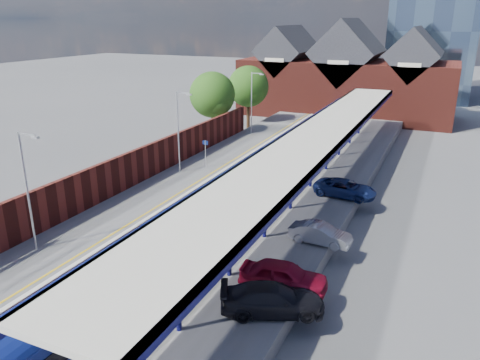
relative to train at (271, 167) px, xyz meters
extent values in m
plane|color=#5B5B5E|center=(-1.49, 6.71, -2.12)|extent=(240.00, 240.00, 0.00)
cube|color=#473D33|center=(-1.49, -3.29, -2.09)|extent=(6.00, 76.00, 0.06)
cube|color=slate|center=(-3.71, -3.29, -2.00)|extent=(0.07, 76.00, 0.14)
cube|color=slate|center=(-2.27, -3.29, -2.00)|extent=(0.07, 76.00, 0.14)
cube|color=slate|center=(-0.71, -3.29, -2.00)|extent=(0.07, 76.00, 0.14)
cube|color=slate|center=(0.73, -3.29, -2.00)|extent=(0.07, 76.00, 0.14)
cube|color=#565659|center=(-6.99, -3.29, -1.62)|extent=(5.00, 76.00, 1.00)
cube|color=#565659|center=(4.51, -3.29, -1.62)|extent=(6.00, 76.00, 1.00)
cube|color=silver|center=(-4.64, -3.29, -1.10)|extent=(0.30, 76.00, 0.05)
cube|color=silver|center=(1.66, -3.29, -1.10)|extent=(0.30, 76.00, 0.05)
cube|color=yellow|center=(-5.24, -3.29, -1.12)|extent=(0.14, 76.00, 0.01)
cube|color=navy|center=(0.01, -24.78, -0.22)|extent=(2.84, 16.01, 2.50)
cube|color=navy|center=(0.01, -24.78, 1.03)|extent=(2.84, 16.01, 0.60)
cube|color=navy|center=(0.01, -8.18, -0.22)|extent=(2.84, 16.01, 2.50)
cube|color=navy|center=(0.01, -8.18, 1.03)|extent=(2.84, 16.01, 0.60)
cube|color=navy|center=(0.01, 8.42, -0.22)|extent=(2.84, 16.01, 2.50)
cube|color=navy|center=(0.01, 8.42, 1.03)|extent=(2.84, 16.01, 0.60)
cube|color=navy|center=(0.01, 25.02, -0.22)|extent=(2.84, 16.01, 2.50)
cube|color=navy|center=(0.01, 25.02, 1.03)|extent=(2.84, 16.01, 0.60)
cube|color=black|center=(-1.41, 0.12, 0.23)|extent=(0.04, 60.54, 0.70)
cube|color=#FF4D10|center=(-1.42, 0.12, -0.57)|extent=(0.03, 55.27, 0.30)
cube|color=red|center=(-1.43, 0.12, -0.82)|extent=(0.03, 55.27, 0.30)
cube|color=black|center=(0.01, 30.62, -1.82)|extent=(2.00, 2.40, 0.60)
cylinder|color=#0D0E50|center=(3.51, -20.29, 0.98)|extent=(0.24, 0.24, 4.20)
cylinder|color=#0D0E50|center=(3.51, -15.29, 0.98)|extent=(0.24, 0.24, 4.20)
cylinder|color=#0D0E50|center=(3.51, -10.29, 0.98)|extent=(0.24, 0.24, 4.20)
cylinder|color=#0D0E50|center=(3.51, -5.29, 0.98)|extent=(0.24, 0.24, 4.20)
cylinder|color=#0D0E50|center=(3.51, -0.29, 0.98)|extent=(0.24, 0.24, 4.20)
cylinder|color=#0D0E50|center=(3.51, 4.71, 0.98)|extent=(0.24, 0.24, 4.20)
cylinder|color=#0D0E50|center=(3.51, 9.71, 0.98)|extent=(0.24, 0.24, 4.20)
cylinder|color=#0D0E50|center=(3.51, 14.71, 0.98)|extent=(0.24, 0.24, 4.20)
cylinder|color=#0D0E50|center=(3.51, 19.71, 0.98)|extent=(0.24, 0.24, 4.20)
cube|color=beige|center=(4.01, -1.29, 3.23)|extent=(4.50, 52.00, 0.25)
cube|color=#0D0E50|center=(1.86, -1.29, 3.08)|extent=(0.20, 52.00, 0.55)
cube|color=#0D0E50|center=(6.16, -1.29, 3.08)|extent=(0.20, 52.00, 0.55)
cylinder|color=#A5A8AA|center=(-7.99, -17.29, 2.38)|extent=(0.12, 0.12, 7.00)
cube|color=#A5A8AA|center=(-7.39, -17.29, 5.78)|extent=(1.20, 0.08, 0.08)
cube|color=#A5A8AA|center=(-6.79, -17.29, 5.68)|extent=(0.45, 0.18, 0.12)
cylinder|color=#A5A8AA|center=(-7.99, -1.29, 2.38)|extent=(0.12, 0.12, 7.00)
cube|color=#A5A8AA|center=(-7.39, -1.29, 5.78)|extent=(1.20, 0.08, 0.08)
cube|color=#A5A8AA|center=(-6.79, -1.29, 5.68)|extent=(0.45, 0.18, 0.12)
cylinder|color=#A5A8AA|center=(-7.99, 14.71, 2.38)|extent=(0.12, 0.12, 7.00)
cube|color=#A5A8AA|center=(-7.39, 14.71, 5.78)|extent=(1.20, 0.08, 0.08)
cube|color=#A5A8AA|center=(-6.79, 14.71, 5.68)|extent=(0.45, 0.18, 0.12)
cylinder|color=#A5A8AA|center=(-6.49, 0.71, 0.13)|extent=(0.08, 0.08, 2.50)
cube|color=#0C194C|center=(-6.49, 0.71, 1.18)|extent=(0.55, 0.06, 0.35)
cube|color=#591E17|center=(-9.59, -9.29, 0.28)|extent=(0.35, 50.00, 2.80)
cube|color=#591E17|center=(-1.49, 34.71, 1.88)|extent=(30.00, 12.00, 8.00)
cube|color=#232328|center=(-10.49, 34.71, 7.08)|extent=(7.13, 12.00, 7.13)
cube|color=#232328|center=(-1.49, 34.71, 7.08)|extent=(9.16, 12.00, 9.16)
cube|color=#232328|center=(7.51, 34.71, 7.08)|extent=(7.13, 12.00, 7.13)
cube|color=beige|center=(-10.49, 28.66, 6.08)|extent=(2.80, 0.15, 0.50)
cube|color=beige|center=(-1.49, 28.66, 6.08)|extent=(2.80, 0.15, 0.50)
cube|color=beige|center=(7.51, 28.66, 6.08)|extent=(2.80, 0.15, 0.50)
cylinder|color=#382314|center=(-11.99, 12.71, -0.12)|extent=(0.44, 0.44, 4.00)
sphere|color=#1F4813|center=(-11.99, 12.71, 3.38)|extent=(5.20, 5.20, 5.20)
sphere|color=#1F4813|center=(-11.19, 12.21, 2.68)|extent=(3.20, 3.20, 3.20)
cylinder|color=#382314|center=(-10.99, 20.71, -0.12)|extent=(0.44, 0.44, 4.00)
sphere|color=#1F4813|center=(-10.99, 20.71, 3.38)|extent=(5.20, 5.20, 5.20)
sphere|color=#1F4813|center=(-10.19, 20.21, 2.68)|extent=(3.20, 3.20, 3.20)
imported|color=maroon|center=(6.53, -15.41, -0.38)|extent=(4.53, 2.25, 1.48)
imported|color=#ACACB1|center=(6.85, -9.75, -0.51)|extent=(3.77, 1.49, 1.22)
imported|color=black|center=(6.71, -17.42, -0.44)|extent=(5.08, 3.69, 1.37)
imported|color=navy|center=(6.51, -1.39, -0.48)|extent=(4.80, 2.57, 1.28)
camera|label=1|loc=(12.88, -34.64, 11.59)|focal=35.00mm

